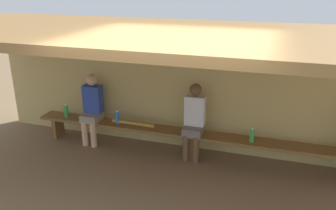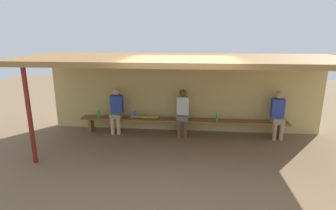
{
  "view_description": "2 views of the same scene",
  "coord_description": "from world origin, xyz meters",
  "px_view_note": "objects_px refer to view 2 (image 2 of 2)",
  "views": [
    {
      "loc": [
        1.23,
        -3.8,
        3.01
      ],
      "look_at": [
        -0.41,
        1.38,
        0.99
      ],
      "focal_mm": 37.15,
      "sensor_mm": 36.0,
      "label": 1
    },
    {
      "loc": [
        0.29,
        -5.89,
        2.86
      ],
      "look_at": [
        -0.38,
        1.13,
        0.99
      ],
      "focal_mm": 28.7,
      "sensor_mm": 36.0,
      "label": 2
    }
  ],
  "objects_px": {
    "bench": "(182,122)",
    "player_near_post": "(116,109)",
    "player_rightmost": "(183,110)",
    "water_bottle_clear": "(134,114)",
    "water_bottle_green": "(217,117)",
    "baseball_bat": "(144,117)",
    "water_bottle_blue": "(98,113)",
    "player_with_sunglasses": "(278,113)",
    "support_post": "(30,117)"
  },
  "relations": [
    {
      "from": "player_near_post",
      "to": "water_bottle_blue",
      "type": "xyz_separation_m",
      "value": [
        -0.55,
        -0.03,
        -0.14
      ]
    },
    {
      "from": "support_post",
      "to": "player_with_sunglasses",
      "type": "xyz_separation_m",
      "value": [
        5.95,
        2.1,
        -0.37
      ]
    },
    {
      "from": "baseball_bat",
      "to": "player_rightmost",
      "type": "bearing_deg",
      "value": 1.71
    },
    {
      "from": "bench",
      "to": "baseball_bat",
      "type": "height_order",
      "value": "baseball_bat"
    },
    {
      "from": "support_post",
      "to": "player_near_post",
      "type": "distance_m",
      "value": 2.52
    },
    {
      "from": "water_bottle_blue",
      "to": "water_bottle_green",
      "type": "xyz_separation_m",
      "value": [
        3.49,
        -0.01,
        -0.01
      ]
    },
    {
      "from": "player_with_sunglasses",
      "to": "water_bottle_blue",
      "type": "xyz_separation_m",
      "value": [
        -5.16,
        -0.03,
        -0.14
      ]
    },
    {
      "from": "bench",
      "to": "baseball_bat",
      "type": "xyz_separation_m",
      "value": [
        -1.13,
        -0.0,
        0.11
      ]
    },
    {
      "from": "player_with_sunglasses",
      "to": "water_bottle_green",
      "type": "bearing_deg",
      "value": -178.49
    },
    {
      "from": "player_rightmost",
      "to": "water_bottle_clear",
      "type": "distance_m",
      "value": 1.45
    },
    {
      "from": "bench",
      "to": "player_near_post",
      "type": "relative_size",
      "value": 4.49
    },
    {
      "from": "player_rightmost",
      "to": "water_bottle_clear",
      "type": "height_order",
      "value": "player_rightmost"
    },
    {
      "from": "player_rightmost",
      "to": "water_bottle_clear",
      "type": "xyz_separation_m",
      "value": [
        -1.44,
        -0.01,
        -0.15
      ]
    },
    {
      "from": "support_post",
      "to": "player_rightmost",
      "type": "xyz_separation_m",
      "value": [
        3.3,
        2.1,
        -0.37
      ]
    },
    {
      "from": "player_near_post",
      "to": "water_bottle_clear",
      "type": "height_order",
      "value": "player_near_post"
    },
    {
      "from": "bench",
      "to": "water_bottle_clear",
      "type": "height_order",
      "value": "water_bottle_clear"
    },
    {
      "from": "support_post",
      "to": "player_rightmost",
      "type": "distance_m",
      "value": 3.93
    },
    {
      "from": "bench",
      "to": "baseball_bat",
      "type": "distance_m",
      "value": 1.13
    },
    {
      "from": "support_post",
      "to": "water_bottle_blue",
      "type": "bearing_deg",
      "value": 69.07
    },
    {
      "from": "water_bottle_clear",
      "to": "baseball_bat",
      "type": "height_order",
      "value": "water_bottle_clear"
    },
    {
      "from": "player_near_post",
      "to": "water_bottle_blue",
      "type": "bearing_deg",
      "value": -176.44
    },
    {
      "from": "player_with_sunglasses",
      "to": "baseball_bat",
      "type": "bearing_deg",
      "value": -179.95
    },
    {
      "from": "bench",
      "to": "water_bottle_blue",
      "type": "bearing_deg",
      "value": -179.29
    },
    {
      "from": "water_bottle_green",
      "to": "baseball_bat",
      "type": "distance_m",
      "value": 2.12
    },
    {
      "from": "support_post",
      "to": "water_bottle_green",
      "type": "relative_size",
      "value": 9.02
    },
    {
      "from": "water_bottle_green",
      "to": "player_rightmost",
      "type": "bearing_deg",
      "value": 177.44
    },
    {
      "from": "player_rightmost",
      "to": "baseball_bat",
      "type": "bearing_deg",
      "value": -179.84
    },
    {
      "from": "water_bottle_clear",
      "to": "water_bottle_green",
      "type": "height_order",
      "value": "water_bottle_clear"
    },
    {
      "from": "water_bottle_blue",
      "to": "player_with_sunglasses",
      "type": "bearing_deg",
      "value": 0.38
    },
    {
      "from": "player_with_sunglasses",
      "to": "water_bottle_blue",
      "type": "height_order",
      "value": "player_with_sunglasses"
    },
    {
      "from": "player_near_post",
      "to": "water_bottle_blue",
      "type": "relative_size",
      "value": 5.1
    },
    {
      "from": "player_with_sunglasses",
      "to": "baseball_bat",
      "type": "distance_m",
      "value": 3.8
    },
    {
      "from": "support_post",
      "to": "bench",
      "type": "distance_m",
      "value": 3.97
    },
    {
      "from": "player_rightmost",
      "to": "baseball_bat",
      "type": "distance_m",
      "value": 1.16
    },
    {
      "from": "player_with_sunglasses",
      "to": "baseball_bat",
      "type": "relative_size",
      "value": 1.61
    },
    {
      "from": "water_bottle_clear",
      "to": "player_near_post",
      "type": "bearing_deg",
      "value": 179.4
    },
    {
      "from": "player_rightmost",
      "to": "player_near_post",
      "type": "xyz_separation_m",
      "value": [
        -1.96,
        0.0,
        0.0
      ]
    },
    {
      "from": "player_with_sunglasses",
      "to": "water_bottle_clear",
      "type": "bearing_deg",
      "value": -179.93
    },
    {
      "from": "bench",
      "to": "player_with_sunglasses",
      "type": "xyz_separation_m",
      "value": [
        2.66,
        0.0,
        0.34
      ]
    },
    {
      "from": "water_bottle_blue",
      "to": "water_bottle_green",
      "type": "relative_size",
      "value": 1.07
    },
    {
      "from": "water_bottle_green",
      "to": "baseball_bat",
      "type": "bearing_deg",
      "value": 178.89
    },
    {
      "from": "player_with_sunglasses",
      "to": "water_bottle_clear",
      "type": "relative_size",
      "value": 5.34
    },
    {
      "from": "water_bottle_green",
      "to": "baseball_bat",
      "type": "height_order",
      "value": "water_bottle_green"
    },
    {
      "from": "bench",
      "to": "water_bottle_blue",
      "type": "height_order",
      "value": "water_bottle_blue"
    },
    {
      "from": "support_post",
      "to": "water_bottle_green",
      "type": "distance_m",
      "value": 4.78
    },
    {
      "from": "water_bottle_blue",
      "to": "baseball_bat",
      "type": "bearing_deg",
      "value": 1.3
    },
    {
      "from": "player_rightmost",
      "to": "support_post",
      "type": "bearing_deg",
      "value": -147.46
    },
    {
      "from": "support_post",
      "to": "player_rightmost",
      "type": "bearing_deg",
      "value": 32.54
    },
    {
      "from": "support_post",
      "to": "water_bottle_blue",
      "type": "height_order",
      "value": "support_post"
    },
    {
      "from": "bench",
      "to": "water_bottle_blue",
      "type": "relative_size",
      "value": 22.91
    }
  ]
}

